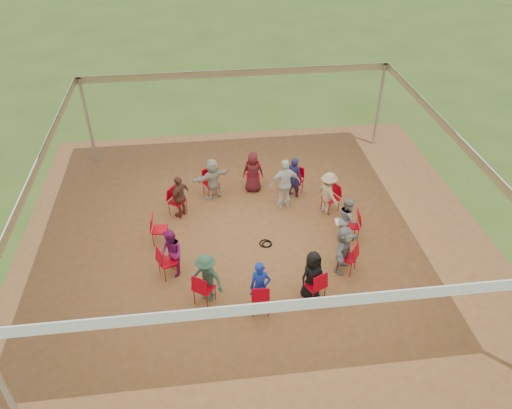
{
  "coord_description": "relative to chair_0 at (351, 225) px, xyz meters",
  "views": [
    {
      "loc": [
        -1.34,
        -10.63,
        8.89
      ],
      "look_at": [
        0.04,
        0.3,
        1.01
      ],
      "focal_mm": 35.0,
      "sensor_mm": 36.0,
      "label": 1
    }
  ],
  "objects": [
    {
      "name": "person_seated_3",
      "position": [
        -2.39,
        2.71,
        0.23
      ],
      "size": [
        0.69,
        0.42,
        1.34
      ],
      "primitive_type": "imported",
      "rotation": [
        0.0,
        0.0,
        3.05
      ],
      "color": "#461218",
      "rests_on": "ground"
    },
    {
      "name": "person_seated_6",
      "position": [
        -4.87,
        -0.83,
        0.23
      ],
      "size": [
        0.62,
        0.75,
        1.34
      ],
      "primitive_type": "imported",
      "rotation": [
        0.0,
        0.0,
        -1.13
      ],
      "color": "#7D1762",
      "rests_on": "ground"
    },
    {
      "name": "person_seated_2",
      "position": [
        -1.17,
        2.27,
        0.23
      ],
      "size": [
        0.59,
        0.54,
        1.34
      ],
      "primitive_type": "imported",
      "rotation": [
        0.0,
        0.0,
        2.53
      ],
      "color": "#1A1A46",
      "rests_on": "ground"
    },
    {
      "name": "chair_9",
      "position": [
        -2.83,
        -2.38,
        0.0
      ],
      "size": [
        0.46,
        0.47,
        0.9
      ],
      "primitive_type": null,
      "rotation": [
        0.0,
        0.0,
        -0.09
      ],
      "color": "#B20010",
      "rests_on": "ground"
    },
    {
      "name": "chair_5",
      "position": [
        -4.75,
        1.73,
        0.0
      ],
      "size": [
        0.6,
        0.6,
        0.9
      ],
      "primitive_type": null,
      "rotation": [
        0.0,
        0.0,
        -2.18
      ],
      "color": "#B20010",
      "rests_on": "ground"
    },
    {
      "name": "cable_coil",
      "position": [
        -2.35,
        0.01,
        -0.43
      ],
      "size": [
        0.39,
        0.39,
        0.03
      ],
      "rotation": [
        0.0,
        0.0,
        -0.17
      ],
      "color": "black",
      "rests_on": "ground"
    },
    {
      "name": "chair_11",
      "position": [
        -0.46,
        -1.27,
        0.0
      ],
      "size": [
        0.6,
        0.6,
        0.9
      ],
      "primitive_type": null,
      "rotation": [
        0.0,
        0.0,
        0.96
      ],
      "color": "#B20010",
      "rests_on": "ground"
    },
    {
      "name": "dirt_patch",
      "position": [
        -2.6,
        0.23,
        -0.44
      ],
      "size": [
        13.0,
        13.0,
        0.0
      ],
      "primitive_type": "plane",
      "color": "brown",
      "rests_on": "ground"
    },
    {
      "name": "chair_3",
      "position": [
        -2.38,
        2.83,
        0.0
      ],
      "size": [
        0.46,
        0.47,
        0.9
      ],
      "primitive_type": null,
      "rotation": [
        0.0,
        0.0,
        3.05
      ],
      "color": "#B20010",
      "rests_on": "ground"
    },
    {
      "name": "chair_0",
      "position": [
        0.0,
        0.0,
        0.0
      ],
      "size": [
        0.47,
        0.46,
        0.9
      ],
      "primitive_type": null,
      "rotation": [
        0.0,
        0.0,
        1.48
      ],
      "color": "#B20010",
      "rests_on": "ground"
    },
    {
      "name": "laptop",
      "position": [
        -0.28,
        0.02,
        0.18
      ],
      "size": [
        0.27,
        0.32,
        0.21
      ],
      "rotation": [
        0.0,
        0.0,
        1.48
      ],
      "color": "#B7B7BC",
      "rests_on": "ground"
    },
    {
      "name": "chair_8",
      "position": [
        -4.1,
        -1.91,
        0.0
      ],
      "size": [
        0.6,
        0.6,
        0.9
      ],
      "primitive_type": null,
      "rotation": [
        0.0,
        0.0,
        -0.61
      ],
      "color": "#B20010",
      "rests_on": "ground"
    },
    {
      "name": "person_seated_8",
      "position": [
        -2.82,
        -2.26,
        0.23
      ],
      "size": [
        0.52,
        0.36,
        1.34
      ],
      "primitive_type": "imported",
      "rotation": [
        0.0,
        0.0,
        -0.09
      ],
      "color": "navy",
      "rests_on": "ground"
    },
    {
      "name": "chair_6",
      "position": [
        -5.21,
        0.46,
        0.0
      ],
      "size": [
        0.47,
        0.46,
        0.9
      ],
      "primitive_type": null,
      "rotation": [
        0.0,
        0.0,
        -1.66
      ],
      "color": "#B20010",
      "rests_on": "ground"
    },
    {
      "name": "person_seated_1",
      "position": [
        -0.34,
        1.28,
        0.23
      ],
      "size": [
        0.76,
        0.97,
        1.34
      ],
      "primitive_type": "imported",
      "rotation": [
        0.0,
        0.0,
        2.01
      ],
      "color": "tan",
      "rests_on": "ground"
    },
    {
      "name": "chair_4",
      "position": [
        -3.71,
        2.6,
        0.0
      ],
      "size": [
        0.57,
        0.58,
        0.9
      ],
      "primitive_type": null,
      "rotation": [
        0.0,
        0.0,
        -2.71
      ],
      "color": "#B20010",
      "rests_on": "ground"
    },
    {
      "name": "person_seated_9",
      "position": [
        -1.55,
        -2.03,
        0.23
      ],
      "size": [
        0.75,
        0.61,
        1.34
      ],
      "primitive_type": "imported",
      "rotation": [
        0.0,
        0.0,
        0.44
      ],
      "color": "black",
      "rests_on": "ground"
    },
    {
      "name": "standing_person",
      "position": [
        -1.55,
        1.75,
        0.36
      ],
      "size": [
        1.0,
        0.61,
        1.6
      ],
      "primitive_type": "imported",
      "rotation": [
        0.0,
        0.0,
        3.28
      ],
      "color": "silver",
      "rests_on": "ground"
    },
    {
      "name": "person_seated_5",
      "position": [
        -4.65,
        1.66,
        0.23
      ],
      "size": [
        0.78,
        0.88,
        1.34
      ],
      "primitive_type": "imported",
      "rotation": [
        0.0,
        0.0,
        -2.18
      ],
      "color": "brown",
      "rests_on": "ground"
    },
    {
      "name": "chair_2",
      "position": [
        -1.11,
        2.37,
        0.0
      ],
      "size": [
        0.6,
        0.6,
        0.9
      ],
      "primitive_type": null,
      "rotation": [
        0.0,
        0.0,
        2.53
      ],
      "color": "#B20010",
      "rests_on": "ground"
    },
    {
      "name": "tent",
      "position": [
        -2.6,
        0.23,
        1.92
      ],
      "size": [
        10.33,
        10.33,
        3.0
      ],
      "color": "#B2B2B7",
      "rests_on": "ground"
    },
    {
      "name": "person_seated_10",
      "position": [
        -0.56,
        -1.2,
        0.23
      ],
      "size": [
        1.1,
        1.29,
        1.34
      ],
      "primitive_type": "imported",
      "rotation": [
        0.0,
        0.0,
        0.96
      ],
      "color": "gray",
      "rests_on": "ground"
    },
    {
      "name": "chair_10",
      "position": [
        -1.5,
        -2.14,
        0.0
      ],
      "size": [
        0.57,
        0.58,
        0.9
      ],
      "primitive_type": null,
      "rotation": [
        0.0,
        0.0,
        0.44
      ],
      "color": "#B20010",
      "rests_on": "ground"
    },
    {
      "name": "chair_7",
      "position": [
        -4.97,
        -0.88,
        0.0
      ],
      "size": [
        0.58,
        0.57,
        0.9
      ],
      "primitive_type": null,
      "rotation": [
        0.0,
        0.0,
        -1.13
      ],
      "color": "#B20010",
      "rests_on": "ground"
    },
    {
      "name": "person_seated_0",
      "position": [
        -0.12,
        0.01,
        0.23
      ],
      "size": [
        0.43,
        0.68,
        1.34
      ],
      "primitive_type": "imported",
      "rotation": [
        0.0,
        0.0,
        1.48
      ],
      "color": "gray",
      "rests_on": "ground"
    },
    {
      "name": "ground",
      "position": [
        -2.6,
        0.23,
        -0.45
      ],
      "size": [
        80.0,
        80.0,
        0.0
      ],
      "primitive_type": "plane",
      "color": "#37541A",
      "rests_on": "ground"
    },
    {
      "name": "person_seated_4",
      "position": [
        -3.66,
        2.49,
        0.23
      ],
      "size": [
        1.33,
        0.95,
        1.34
      ],
      "primitive_type": "imported",
      "rotation": [
        0.0,
        0.0,
        -2.71
      ],
      "color": "#AEAA9A",
      "rests_on": "ground"
    },
    {
      "name": "chair_1",
      "position": [
        -0.24,
        1.33,
        0.0
      ],
      "size": [
        0.58,
        0.57,
        0.9
      ],
      "primitive_type": null,
      "rotation": [
        0.0,
        0.0,
        2.01
      ],
      "color": "#B20010",
      "rests_on": "ground"
    },
    {
      "name": "person_seated_7",
      "position": [
        -4.04,
        -1.82,
        0.23
      ],
      "size": [
        0.96,
        0.85,
        1.34
      ],
      "primitive_type": "imported",
      "rotation": [
        0.0,
        0.0,
        -0.61
      ],
      "color": "#2B4F3B",
      "rests_on": "ground"
    }
  ]
}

